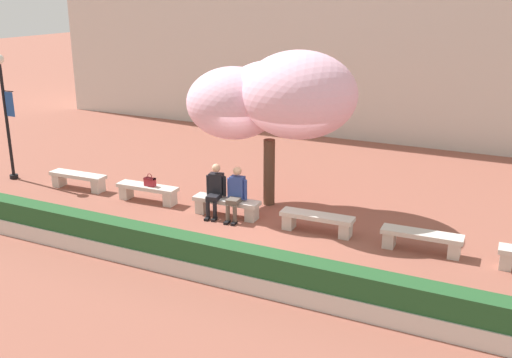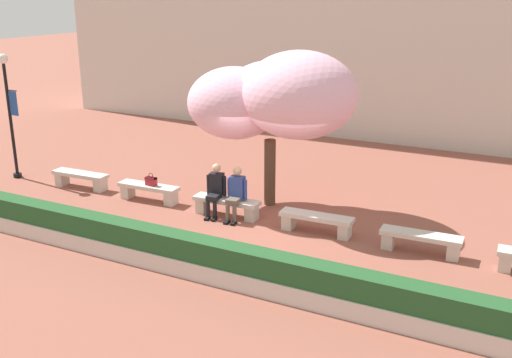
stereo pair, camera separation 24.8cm
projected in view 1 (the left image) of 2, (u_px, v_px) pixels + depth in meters
The scene contains 12 objects.
ground_plane at pixel (270, 224), 14.23m from camera, with size 100.00×100.00×0.00m, color #8E5142.
stone_bench_west_end at pixel (78, 179), 16.63m from camera, with size 1.71×0.49×0.45m.
stone_bench_near_west at pixel (148, 191), 15.63m from camera, with size 1.71×0.49×0.45m.
stone_bench_center at pixel (226, 205), 14.64m from camera, with size 1.71×0.49×0.45m.
stone_bench_near_east at pixel (317, 220), 13.64m from camera, with size 1.71×0.49×0.45m.
stone_bench_east_end at pixel (422, 239), 12.65m from camera, with size 1.71×0.49×0.45m.
person_seated_left at pixel (215, 188), 14.59m from camera, with size 0.50×0.72×1.29m.
person_seated_right at pixel (236, 192), 14.34m from camera, with size 0.51×0.71×1.29m.
handbag at pixel (150, 181), 15.50m from camera, with size 0.30×0.15×0.34m.
cherry_tree_main at pixel (273, 98), 14.49m from camera, with size 4.30×2.76×3.99m.
lamp_post_with_banner at pixel (5, 105), 16.95m from camera, with size 0.54×0.28×3.61m.
planter_hedge_foreground at pixel (203, 259), 11.51m from camera, with size 16.99×0.50×0.80m.
Camera 1 is at (5.56, -12.01, 5.36)m, focal length 42.00 mm.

